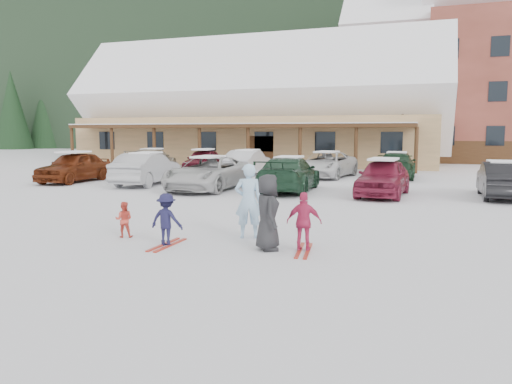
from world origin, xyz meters
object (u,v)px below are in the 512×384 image
(toddler_red, at_px, (124,220))
(parked_car_7, at_px, (152,160))
(day_lodge, at_px, (258,114))
(parked_car_10, at_px, (326,165))
(bystander_dark, at_px, (268,212))
(parked_car_4, at_px, (383,177))
(child_magenta, at_px, (304,222))
(parked_car_1, at_px, (147,169))
(parked_car_5, at_px, (502,180))
(child_navy, at_px, (167,220))
(parked_car_0, at_px, (74,167))
(parked_car_11, at_px, (396,165))
(parked_car_3, at_px, (289,174))
(parked_car_8, at_px, (203,161))
(parked_car_9, at_px, (248,163))
(adult_skier, at_px, (248,201))
(lamp_post, at_px, (403,117))
(parked_car_2, at_px, (208,173))

(toddler_red, bearing_deg, parked_car_7, -83.22)
(day_lodge, relative_size, parked_car_10, 5.68)
(bystander_dark, height_order, parked_car_4, bystander_dark)
(child_magenta, xyz_separation_m, parked_car_4, (0.73, 9.95, 0.10))
(parked_car_1, bearing_deg, parked_car_5, 174.82)
(parked_car_1, xyz_separation_m, parked_car_4, (10.97, -0.52, -0.03))
(child_navy, bearing_deg, parked_car_1, -56.57)
(parked_car_1, bearing_deg, parked_car_0, -5.74)
(parked_car_1, bearing_deg, parked_car_11, -152.23)
(child_magenta, bearing_deg, parked_car_3, -80.85)
(parked_car_0, relative_size, parked_car_8, 1.05)
(bystander_dark, xyz_separation_m, parked_car_3, (-2.39, 10.30, -0.08))
(parked_car_7, height_order, parked_car_10, parked_car_10)
(parked_car_10, bearing_deg, day_lodge, 132.36)
(day_lodge, bearing_deg, bystander_dark, -70.48)
(child_magenta, height_order, parked_car_3, parked_car_3)
(day_lodge, height_order, parked_car_5, day_lodge)
(parked_car_8, bearing_deg, parked_car_9, -19.22)
(toddler_red, distance_m, child_navy, 1.48)
(parked_car_4, bearing_deg, adult_skier, -100.33)
(parked_car_5, bearing_deg, parked_car_8, -23.61)
(parked_car_7, xyz_separation_m, parked_car_9, (6.95, -1.02, 0.02))
(child_magenta, distance_m, bystander_dark, 0.80)
(adult_skier, bearing_deg, parked_car_5, -146.57)
(parked_car_7, xyz_separation_m, parked_car_10, (11.51, -0.91, 0.00))
(parked_car_1, relative_size, parked_car_8, 1.09)
(child_navy, xyz_separation_m, parked_car_0, (-11.37, 10.90, 0.18))
(parked_car_3, relative_size, parked_car_4, 1.17)
(parked_car_5, bearing_deg, parked_car_11, -58.87)
(parked_car_1, bearing_deg, parked_car_10, -143.99)
(parked_car_5, bearing_deg, parked_car_3, 4.18)
(parked_car_3, distance_m, parked_car_5, 8.23)
(parked_car_1, relative_size, parked_car_7, 0.95)
(parked_car_3, height_order, parked_car_11, parked_car_3)
(parked_car_1, height_order, parked_car_10, parked_car_1)
(parked_car_0, height_order, parked_car_7, parked_car_0)
(lamp_post, xyz_separation_m, parked_car_9, (-8.06, -8.77, -2.79))
(toddler_red, xyz_separation_m, parked_car_5, (9.46, 10.83, 0.27))
(parked_car_3, bearing_deg, lamp_post, -107.04)
(parked_car_2, xyz_separation_m, parked_car_4, (7.34, 0.36, 0.00))
(parked_car_8, xyz_separation_m, parked_car_9, (3.13, -0.61, 0.01))
(toddler_red, bearing_deg, day_lodge, -99.44)
(lamp_post, height_order, parked_car_4, lamp_post)
(child_navy, bearing_deg, parked_car_4, -109.74)
(toddler_red, height_order, child_navy, child_navy)
(toddler_red, bearing_deg, child_navy, 140.37)
(day_lodge, distance_m, parked_car_11, 16.23)
(bystander_dark, height_order, parked_car_1, bystander_dark)
(toddler_red, bearing_deg, parked_car_9, -101.97)
(lamp_post, xyz_separation_m, parked_car_8, (-11.19, -8.15, -2.79))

